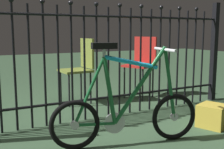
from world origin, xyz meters
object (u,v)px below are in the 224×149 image
chair_olive (81,64)px  display_crate (213,116)px  bicycle (126,110)px  chair_red (142,60)px

chair_olive → display_crate: (0.79, -1.59, -0.41)m
bicycle → display_crate: bicycle is taller
chair_olive → display_crate: chair_olive is taller
chair_red → chair_olive: bearing=173.5°
chair_red → display_crate: (-0.14, -1.48, -0.43)m
bicycle → chair_olive: 1.59m
bicycle → chair_red: size_ratio=1.44×
chair_red → display_crate: chair_red is taller
bicycle → chair_olive: size_ratio=1.47×
chair_red → chair_olive: size_ratio=1.02×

